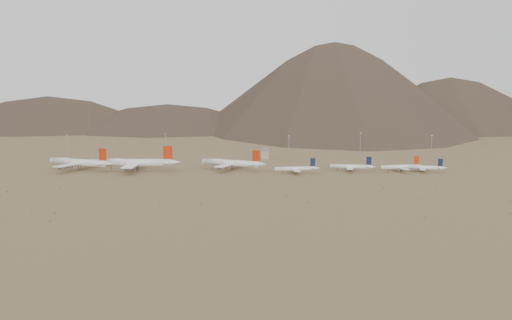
{
  "coord_description": "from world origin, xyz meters",
  "views": [
    {
      "loc": [
        28.56,
        -473.82,
        75.58
      ],
      "look_at": [
        21.71,
        30.0,
        10.5
      ],
      "focal_mm": 40.0,
      "sensor_mm": 36.0,
      "label": 1
    }
  ],
  "objects_px": {
    "widebody_centre": "(136,162)",
    "narrowbody_b": "(352,167)",
    "narrowbody_a": "(296,169)",
    "widebody_west": "(79,162)",
    "widebody_east": "(231,163)",
    "control_tower": "(265,154)"
  },
  "relations": [
    {
      "from": "widebody_west",
      "to": "narrowbody_a",
      "type": "relative_size",
      "value": 1.66
    },
    {
      "from": "widebody_centre",
      "to": "control_tower",
      "type": "height_order",
      "value": "widebody_centre"
    },
    {
      "from": "widebody_centre",
      "to": "widebody_west",
      "type": "bearing_deg",
      "value": 174.58
    },
    {
      "from": "narrowbody_a",
      "to": "control_tower",
      "type": "distance_m",
      "value": 104.25
    },
    {
      "from": "widebody_west",
      "to": "narrowbody_b",
      "type": "height_order",
      "value": "widebody_west"
    },
    {
      "from": "widebody_east",
      "to": "narrowbody_b",
      "type": "relative_size",
      "value": 1.49
    },
    {
      "from": "control_tower",
      "to": "widebody_west",
      "type": "bearing_deg",
      "value": -153.97
    },
    {
      "from": "widebody_centre",
      "to": "widebody_east",
      "type": "distance_m",
      "value": 85.85
    },
    {
      "from": "widebody_east",
      "to": "control_tower",
      "type": "distance_m",
      "value": 86.16
    },
    {
      "from": "widebody_centre",
      "to": "widebody_east",
      "type": "xyz_separation_m",
      "value": [
        85.51,
        7.5,
        -1.21
      ]
    },
    {
      "from": "widebody_centre",
      "to": "narrowbody_b",
      "type": "xyz_separation_m",
      "value": [
        194.14,
        0.65,
        -3.4
      ]
    },
    {
      "from": "widebody_east",
      "to": "narrowbody_a",
      "type": "relative_size",
      "value": 1.51
    },
    {
      "from": "widebody_centre",
      "to": "widebody_east",
      "type": "height_order",
      "value": "widebody_centre"
    },
    {
      "from": "narrowbody_a",
      "to": "narrowbody_b",
      "type": "bearing_deg",
      "value": 6.51
    },
    {
      "from": "control_tower",
      "to": "narrowbody_a",
      "type": "bearing_deg",
      "value": -74.82
    },
    {
      "from": "widebody_west",
      "to": "widebody_centre",
      "type": "relative_size",
      "value": 0.88
    },
    {
      "from": "widebody_centre",
      "to": "control_tower",
      "type": "bearing_deg",
      "value": 37.08
    },
    {
      "from": "widebody_east",
      "to": "narrowbody_a",
      "type": "bearing_deg",
      "value": 2.63
    },
    {
      "from": "narrowbody_a",
      "to": "narrowbody_b",
      "type": "height_order",
      "value": "narrowbody_b"
    },
    {
      "from": "narrowbody_b",
      "to": "control_tower",
      "type": "xyz_separation_m",
      "value": [
        -77.79,
        87.29,
        0.9
      ]
    },
    {
      "from": "widebody_west",
      "to": "widebody_east",
      "type": "bearing_deg",
      "value": 23.0
    },
    {
      "from": "widebody_west",
      "to": "narrowbody_b",
      "type": "relative_size",
      "value": 1.64
    }
  ]
}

